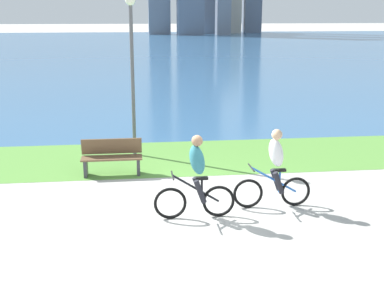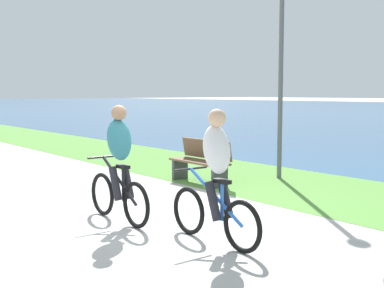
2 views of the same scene
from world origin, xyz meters
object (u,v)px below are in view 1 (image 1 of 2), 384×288
Objects in this scene: cyclist_lead at (196,178)px; lamppost_tall at (132,55)px; cyclist_trailing at (275,169)px; bench_near_path at (112,157)px.

lamppost_tall is (-1.18, 4.69, 1.99)m from cyclist_lead.
cyclist_trailing reaches higher than bench_near_path.
bench_near_path is (-3.43, 2.56, -0.38)m from cyclist_trailing.
bench_near_path is 0.34× the size of lamppost_tall.
lamppost_tall is at bearing 71.77° from bench_near_path.
cyclist_lead reaches higher than cyclist_trailing.
cyclist_trailing is 0.38× the size of lamppost_tall.
cyclist_trailing is 4.30m from bench_near_path.
cyclist_lead is 3.45m from bench_near_path.
bench_near_path is (-1.75, 2.95, -0.39)m from cyclist_lead.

